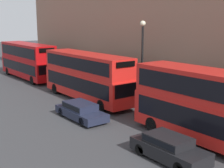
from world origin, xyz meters
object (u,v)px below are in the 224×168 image
at_px(bus_second_in_queue, 86,75).
at_px(car_dark_sedan, 169,147).
at_px(bus_third_in_queue, 27,59).
at_px(bus_leading, 214,106).
at_px(pedestrian, 84,81).
at_px(car_hatchback, 81,110).

bearing_deg(bus_second_in_queue, car_dark_sedan, -104.56).
bearing_deg(bus_second_in_queue, bus_third_in_queue, 90.00).
xyz_separation_m(bus_leading, bus_third_in_queue, (0.00, 26.77, -0.02)).
bearing_deg(bus_third_in_queue, bus_leading, -90.00).
distance_m(bus_second_in_queue, bus_third_in_queue, 13.45).
bearing_deg(bus_leading, bus_second_in_queue, 90.00).
relative_size(car_dark_sedan, pedestrian, 2.40).
relative_size(bus_leading, bus_third_in_queue, 0.95).
distance_m(car_dark_sedan, pedestrian, 18.31).
height_order(bus_second_in_queue, car_dark_sedan, bus_second_in_queue).
bearing_deg(pedestrian, bus_third_in_queue, 104.56).
bearing_deg(bus_leading, car_hatchback, 110.95).
xyz_separation_m(bus_leading, car_dark_sedan, (-3.40, 0.23, -1.71)).
bearing_deg(bus_third_in_queue, car_hatchback, -100.76).
bearing_deg(bus_second_in_queue, pedestrian, 60.99).
relative_size(bus_second_in_queue, car_dark_sedan, 2.60).
bearing_deg(car_dark_sedan, car_hatchback, 90.00).
distance_m(bus_leading, bus_third_in_queue, 26.77).
bearing_deg(bus_leading, pedestrian, 82.31).
relative_size(bus_leading, bus_second_in_queue, 0.96).
height_order(bus_third_in_queue, car_hatchback, bus_third_in_queue).
xyz_separation_m(car_dark_sedan, pedestrian, (5.78, 17.38, 0.12)).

